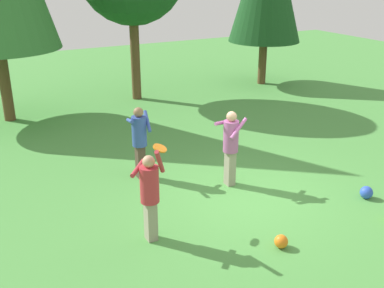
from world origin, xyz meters
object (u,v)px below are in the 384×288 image
(person_bystander, at_px, (231,142))
(frisbee, at_px, (160,148))
(person_catcher, at_px, (139,137))
(person_thrower, at_px, (150,191))
(ball_orange, at_px, (281,241))
(ball_blue, at_px, (366,192))

(person_bystander, xyz_separation_m, frisbee, (-2.05, -0.77, 0.51))
(person_catcher, relative_size, frisbee, 4.61)
(person_thrower, distance_m, ball_orange, 2.51)
(ball_orange, bearing_deg, person_bystander, 78.27)
(frisbee, bearing_deg, person_bystander, 20.51)
(person_thrower, height_order, person_catcher, person_thrower)
(person_thrower, height_order, person_bystander, person_thrower)
(person_thrower, distance_m, person_catcher, 2.69)
(person_bystander, relative_size, ball_blue, 6.35)
(frisbee, distance_m, ball_orange, 2.76)
(ball_orange, bearing_deg, ball_blue, 12.77)
(ball_orange, bearing_deg, person_catcher, 105.90)
(frisbee, height_order, ball_orange, frisbee)
(person_thrower, relative_size, person_catcher, 1.07)
(ball_orange, bearing_deg, frisbee, 129.74)
(frisbee, height_order, ball_blue, frisbee)
(person_bystander, bearing_deg, ball_blue, 118.64)
(person_bystander, bearing_deg, frisbee, -0.00)
(person_thrower, height_order, frisbee, person_thrower)
(person_bystander, distance_m, ball_orange, 2.79)
(person_bystander, relative_size, ball_orange, 7.06)
(person_bystander, xyz_separation_m, ball_orange, (-0.54, -2.58, -0.92))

